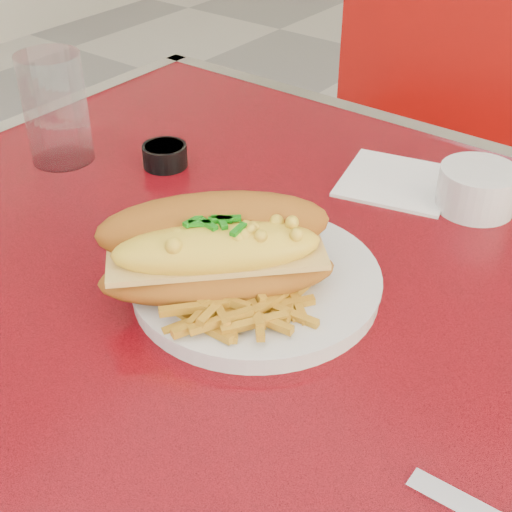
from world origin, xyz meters
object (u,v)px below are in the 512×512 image
Objects in this scene: dinner_plate at (256,281)px; gravy_ramekin at (477,187)px; mac_hoagie at (216,250)px; diner_table at (339,415)px; sauce_cup_left at (165,155)px; fork at (313,286)px; water_tumbler at (56,109)px.

gravy_ramekin is at bearing 69.10° from dinner_plate.
diner_table is at bearing -8.11° from mac_hoagie.
mac_hoagie is at bearing -36.48° from sauce_cup_left.
dinner_plate is (-0.08, -0.04, 0.17)m from diner_table.
mac_hoagie is at bearing -117.92° from dinner_plate.
dinner_plate reaches higher than diner_table.
fork is (-0.03, -0.02, 0.18)m from diner_table.
fork is (0.05, 0.02, 0.01)m from dinner_plate.
gravy_ramekin is at bearing 23.71° from water_tumbler.
diner_table is at bearing -95.67° from gravy_ramekin.
water_tumbler reaches higher than diner_table.
mac_hoagie is 0.34m from gravy_ramekin.
water_tumbler is (-0.48, -0.21, 0.04)m from gravy_ramekin.
mac_hoagie reaches higher than fork.
dinner_plate is 0.30m from gravy_ramekin.
mac_hoagie reaches higher than dinner_plate.
fork is 0.33m from sauce_cup_left.
fork is at bearing -20.95° from sauce_cup_left.
fork is at bearing -142.65° from diner_table.
sauce_cup_left is (-0.23, 0.17, -0.04)m from mac_hoagie.
dinner_plate is 0.29m from sauce_cup_left.
mac_hoagie reaches higher than diner_table.
fork is at bearing 19.92° from dinner_plate.
dinner_plate and fork have the same top height.
mac_hoagie is 2.28× the size of gravy_ramekin.
dinner_plate is at bearing 16.68° from mac_hoagie.
gravy_ramekin is 0.52m from water_tumbler.
fork is 0.90× the size of water_tumbler.
water_tumbler is at bearing -156.29° from gravy_ramekin.
sauce_cup_left is (-0.36, -0.14, -0.01)m from gravy_ramekin.
diner_table is 0.18m from fork.
dinner_plate is 0.06m from mac_hoagie.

